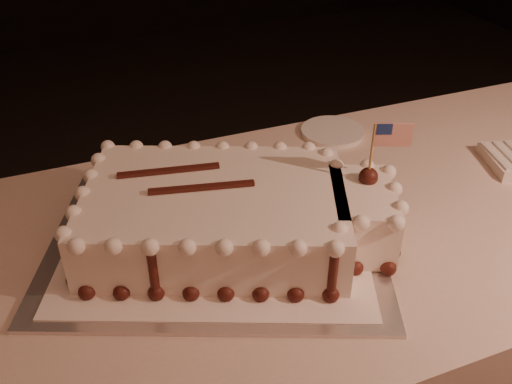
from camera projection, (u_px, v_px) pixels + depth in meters
name	position (u px, v px, depth m)	size (l,w,h in m)	color
banquet_table	(295.00, 351.00, 1.34)	(2.40, 0.80, 0.75)	beige
cake_board	(217.00, 241.00, 1.08)	(0.62, 0.47, 0.01)	silver
doily	(217.00, 239.00, 1.08)	(0.56, 0.42, 0.00)	white
sheet_cake	(234.00, 215.00, 1.05)	(0.62, 0.48, 0.23)	white
side_plate	(332.00, 132.00, 1.44)	(0.16, 0.16, 0.01)	white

